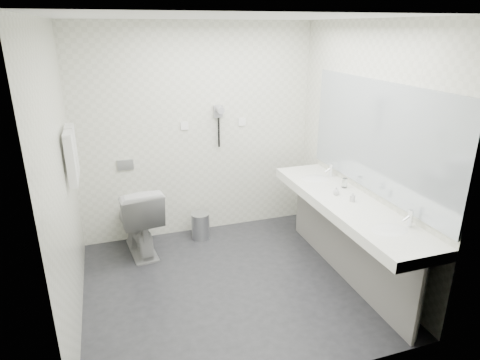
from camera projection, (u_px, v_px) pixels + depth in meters
name	position (u px, v px, depth m)	size (l,w,h in m)	color
floor	(230.00, 285.00, 4.16)	(2.80, 2.80, 0.00)	#26262B
ceiling	(228.00, 17.00, 3.29)	(2.80, 2.80, 0.00)	white
wall_back	(197.00, 133.00, 4.88)	(2.80, 2.80, 0.00)	silver
wall_front	(290.00, 230.00, 2.57)	(2.80, 2.80, 0.00)	silver
wall_left	(62.00, 184.00, 3.32)	(2.60, 2.60, 0.00)	silver
wall_right	(364.00, 153.00, 4.14)	(2.60, 2.60, 0.00)	silver
vanity_counter	(347.00, 205.00, 4.03)	(0.55, 2.20, 0.10)	white
vanity_panel	(345.00, 243.00, 4.19)	(0.03, 2.15, 0.75)	gray
vanity_post_near	(419.00, 304.00, 3.27)	(0.06, 0.06, 0.75)	silver
vanity_post_far	(302.00, 204.00, 5.12)	(0.06, 0.06, 0.75)	silver
mirror	(377.00, 138.00, 3.89)	(0.02, 2.20, 1.05)	#B2BCC6
basin_near	(389.00, 231.00, 3.44)	(0.40, 0.31, 0.05)	white
basin_far	(315.00, 180.00, 4.60)	(0.40, 0.31, 0.05)	white
faucet_near	(410.00, 218.00, 3.47)	(0.04, 0.04, 0.15)	silver
faucet_far	(331.00, 170.00, 4.63)	(0.04, 0.04, 0.15)	silver
soap_bottle_a	(352.00, 197.00, 3.98)	(0.04, 0.04, 0.09)	beige
soap_bottle_b	(336.00, 191.00, 4.14)	(0.06, 0.06, 0.08)	beige
glass_left	(345.00, 183.00, 4.32)	(0.05, 0.05, 0.10)	silver
toilet	(139.00, 218.00, 4.66)	(0.46, 0.80, 0.81)	white
flush_plate	(125.00, 165.00, 4.73)	(0.18, 0.02, 0.12)	#B2B5BA
pedal_bin	(201.00, 226.00, 5.03)	(0.22, 0.22, 0.31)	#B2B5BA
bin_lid	(200.00, 214.00, 4.98)	(0.22, 0.22, 0.01)	#B2B5BA
towel_rail	(67.00, 131.00, 3.72)	(0.02, 0.02, 0.62)	silver
towel_near	(71.00, 159.00, 3.67)	(0.07, 0.24, 0.48)	silver
towel_far	(72.00, 150.00, 3.92)	(0.07, 0.24, 0.48)	silver
dryer_cradle	(218.00, 111.00, 4.84)	(0.10, 0.04, 0.14)	#95949A
dryer_barrel	(220.00, 110.00, 4.77)	(0.08, 0.08, 0.14)	#95949A
dryer_cord	(219.00, 132.00, 4.92)	(0.02, 0.02, 0.35)	black
switch_plate_a	(185.00, 126.00, 4.79)	(0.09, 0.02, 0.09)	white
switch_plate_b	(242.00, 122.00, 5.00)	(0.09, 0.02, 0.09)	white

